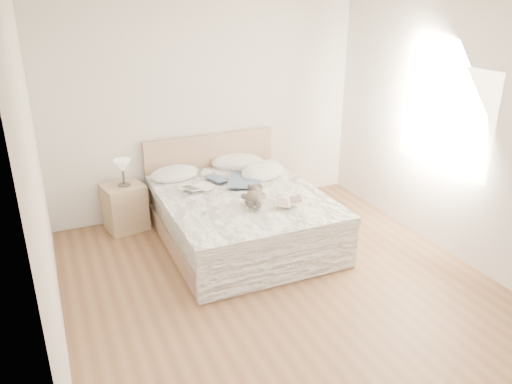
# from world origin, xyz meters

# --- Properties ---
(floor) EXTENTS (4.00, 4.50, 0.00)m
(floor) POSITION_xyz_m (0.00, 0.00, 0.00)
(floor) COLOR brown
(floor) RESTS_ON ground
(wall_back) EXTENTS (4.00, 0.02, 2.70)m
(wall_back) POSITION_xyz_m (0.00, 2.25, 1.35)
(wall_back) COLOR silver
(wall_back) RESTS_ON ground
(wall_front) EXTENTS (4.00, 0.02, 2.70)m
(wall_front) POSITION_xyz_m (0.00, -2.25, 1.35)
(wall_front) COLOR silver
(wall_front) RESTS_ON ground
(wall_left) EXTENTS (0.02, 4.50, 2.70)m
(wall_left) POSITION_xyz_m (-2.00, 0.00, 1.35)
(wall_left) COLOR silver
(wall_left) RESTS_ON ground
(wall_right) EXTENTS (0.02, 4.50, 2.70)m
(wall_right) POSITION_xyz_m (2.00, 0.00, 1.35)
(wall_right) COLOR silver
(wall_right) RESTS_ON ground
(window) EXTENTS (0.02, 1.30, 1.10)m
(window) POSITION_xyz_m (1.99, 0.30, 1.45)
(window) COLOR white
(window) RESTS_ON wall_right
(bed) EXTENTS (1.72, 2.14, 1.00)m
(bed) POSITION_xyz_m (0.00, 1.19, 0.31)
(bed) COLOR tan
(bed) RESTS_ON floor
(nightstand) EXTENTS (0.52, 0.48, 0.56)m
(nightstand) POSITION_xyz_m (-1.15, 2.01, 0.28)
(nightstand) COLOR tan
(nightstand) RESTS_ON floor
(table_lamp) EXTENTS (0.24, 0.24, 0.32)m
(table_lamp) POSITION_xyz_m (-1.13, 1.99, 0.79)
(table_lamp) COLOR #4B4540
(table_lamp) RESTS_ON nightstand
(pillow_left) EXTENTS (0.67, 0.53, 0.18)m
(pillow_left) POSITION_xyz_m (-0.54, 1.93, 0.64)
(pillow_left) COLOR white
(pillow_left) RESTS_ON bed
(pillow_middle) EXTENTS (0.78, 0.66, 0.20)m
(pillow_middle) POSITION_xyz_m (0.31, 2.04, 0.64)
(pillow_middle) COLOR white
(pillow_middle) RESTS_ON bed
(pillow_right) EXTENTS (0.80, 0.75, 0.20)m
(pillow_right) POSITION_xyz_m (0.46, 1.59, 0.64)
(pillow_right) COLOR white
(pillow_right) RESTS_ON bed
(blouse) EXTENTS (0.80, 0.82, 0.02)m
(blouse) POSITION_xyz_m (0.17, 1.44, 0.63)
(blouse) COLOR #3C4D6C
(blouse) RESTS_ON bed
(photo_book) EXTENTS (0.38, 0.33, 0.02)m
(photo_book) POSITION_xyz_m (-0.42, 1.40, 0.63)
(photo_book) COLOR white
(photo_book) RESTS_ON bed
(childrens_book) EXTENTS (0.39, 0.33, 0.02)m
(childrens_book) POSITION_xyz_m (0.34, 0.64, 0.63)
(childrens_book) COLOR #FFF0CD
(childrens_book) RESTS_ON bed
(teddy_bear) EXTENTS (0.33, 0.38, 0.17)m
(teddy_bear) POSITION_xyz_m (-0.03, 0.72, 0.65)
(teddy_bear) COLOR brown
(teddy_bear) RESTS_ON bed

